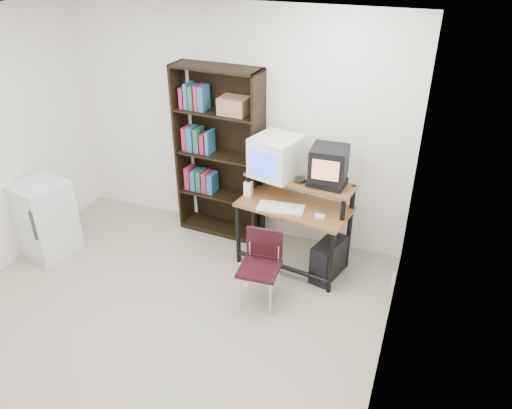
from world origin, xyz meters
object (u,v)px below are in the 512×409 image
(computer_desk, at_px, (295,209))
(school_chair, at_px, (261,261))
(crt_tv, at_px, (329,163))
(crt_monitor, at_px, (276,157))
(pc_tower, at_px, (328,259))
(mini_fridge, at_px, (45,218))
(bookshelf, at_px, (220,152))

(computer_desk, xyz_separation_m, school_chair, (-0.12, -0.67, -0.23))
(crt_tv, distance_m, school_chair, 1.15)
(crt_monitor, distance_m, pc_tower, 1.20)
(crt_tv, relative_size, mini_fridge, 0.42)
(crt_tv, bearing_deg, mini_fridge, -166.82)
(mini_fridge, bearing_deg, bookshelf, 49.00)
(crt_monitor, relative_size, mini_fridge, 0.62)
(pc_tower, bearing_deg, mini_fridge, -152.26)
(crt_monitor, height_order, mini_fridge, crt_monitor)
(school_chair, bearing_deg, bookshelf, 125.90)
(crt_monitor, bearing_deg, school_chair, -65.00)
(crt_tv, height_order, mini_fridge, crt_tv)
(crt_tv, relative_size, school_chair, 0.49)
(computer_desk, height_order, crt_tv, crt_tv)
(bookshelf, bearing_deg, computer_desk, -17.49)
(computer_desk, distance_m, pc_tower, 0.63)
(computer_desk, xyz_separation_m, crt_monitor, (-0.26, 0.13, 0.50))
(crt_monitor, xyz_separation_m, school_chair, (0.14, -0.80, -0.72))
(school_chair, xyz_separation_m, mini_fridge, (-2.50, -0.07, -0.03))
(computer_desk, xyz_separation_m, bookshelf, (-1.01, 0.39, 0.33))
(bookshelf, relative_size, mini_fridge, 2.31)
(computer_desk, distance_m, crt_monitor, 0.57)
(pc_tower, bearing_deg, computer_desk, -176.66)
(school_chair, bearing_deg, crt_monitor, 95.94)
(crt_monitor, relative_size, pc_tower, 1.18)
(crt_monitor, relative_size, school_chair, 0.72)
(crt_monitor, xyz_separation_m, pc_tower, (0.67, -0.22, -0.97))
(crt_tv, height_order, school_chair, crt_tv)
(crt_tv, bearing_deg, pc_tower, -59.87)
(bookshelf, xyz_separation_m, mini_fridge, (-1.62, -1.13, -0.58))
(bookshelf, bearing_deg, crt_tv, -9.69)
(computer_desk, xyz_separation_m, pc_tower, (0.41, -0.09, -0.47))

